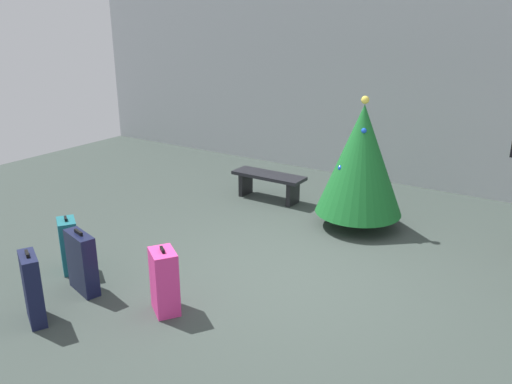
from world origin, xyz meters
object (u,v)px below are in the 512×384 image
at_px(suitcase_1, 164,282).
at_px(suitcase_2, 69,245).
at_px(holiday_tree, 361,160).
at_px(suitcase_0, 82,263).
at_px(waiting_bench, 269,181).
at_px(suitcase_3, 33,289).

xyz_separation_m(suitcase_1, suitcase_2, (-1.71, 0.06, -0.02)).
xyz_separation_m(holiday_tree, suitcase_0, (-1.96, -3.72, -0.71)).
distance_m(suitcase_0, suitcase_1, 1.15).
relative_size(waiting_bench, suitcase_2, 1.80).
xyz_separation_m(suitcase_2, suitcase_3, (0.67, -0.98, 0.04)).
xyz_separation_m(holiday_tree, suitcase_3, (-1.86, -4.44, -0.69)).
distance_m(suitcase_0, suitcase_2, 0.63).
bearing_deg(suitcase_3, holiday_tree, 67.21).
distance_m(holiday_tree, suitcase_0, 4.26).
bearing_deg(holiday_tree, suitcase_3, -112.79).
relative_size(suitcase_1, suitcase_3, 0.94).
bearing_deg(suitcase_0, holiday_tree, 62.24).
relative_size(waiting_bench, suitcase_3, 1.62).
bearing_deg(suitcase_1, waiting_bench, 104.90).
bearing_deg(suitcase_2, suitcase_0, -24.06).
bearing_deg(suitcase_0, suitcase_2, 155.94).
bearing_deg(holiday_tree, suitcase_0, -117.76).
height_order(suitcase_0, suitcase_3, suitcase_3).
distance_m(holiday_tree, suitcase_3, 4.86).
bearing_deg(suitcase_3, suitcase_1, 41.50).
bearing_deg(suitcase_1, suitcase_0, -169.96).
relative_size(holiday_tree, suitcase_1, 2.64).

